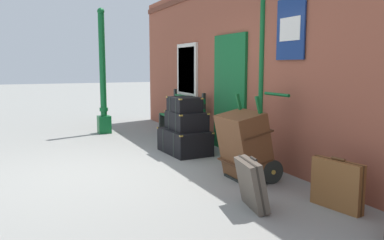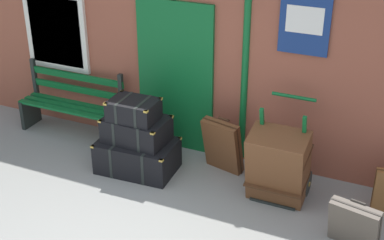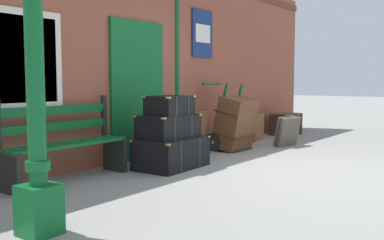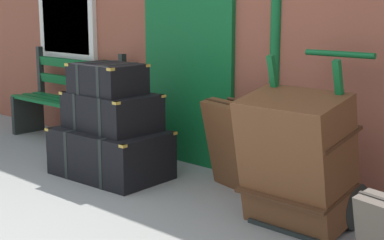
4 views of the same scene
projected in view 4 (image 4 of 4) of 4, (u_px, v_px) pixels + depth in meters
The scene contains 7 objects.
platform_bench at pixel (69, 102), 6.35m from camera, with size 1.60×0.43×1.01m.
steamer_trunk_base at pixel (111, 153), 5.10m from camera, with size 1.04×0.70×0.43m.
steamer_trunk_middle at pixel (112, 111), 5.06m from camera, with size 0.82×0.56×0.33m.
steamer_trunk_top at pixel (108, 79), 4.99m from camera, with size 0.62×0.47×0.27m.
porters_trolley at pixel (310, 183), 4.04m from camera, with size 0.71×0.69×1.18m.
large_brown_trunk at pixel (297, 160), 3.87m from camera, with size 0.70×0.61×0.95m.
suitcase_slate at pixel (232, 146), 4.69m from camera, with size 0.57×0.40×0.76m.
Camera 4 is at (3.15, -1.50, 1.50)m, focal length 53.93 mm.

